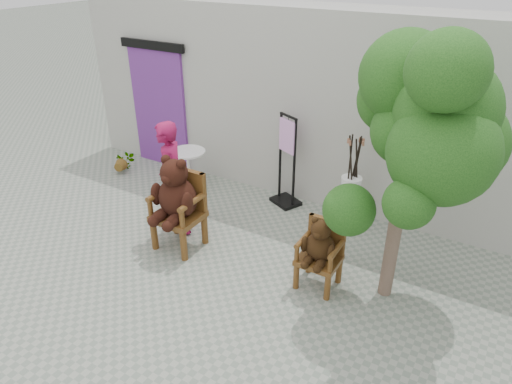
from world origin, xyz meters
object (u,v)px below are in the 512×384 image
cafe_table (189,165)px  stool_bucket (351,188)px  display_stand (287,171)px  chair_small (320,247)px  tree (430,125)px  chair_big (177,198)px  person (176,179)px

cafe_table → stool_bucket: stool_bucket is taller
display_stand → chair_small: bearing=-26.6°
chair_small → tree: bearing=17.4°
cafe_table → display_stand: size_ratio=0.47×
cafe_table → chair_big: bearing=-56.4°
chair_small → tree: (0.93, 0.29, 1.62)m
display_stand → tree: (2.23, -1.34, 1.60)m
person → display_stand: (1.01, 1.50, -0.25)m
chair_small → tree: 1.89m
chair_small → person: (-2.31, 0.13, 0.28)m
cafe_table → chair_small: bearing=-22.9°
chair_small → person: size_ratio=0.58×
display_stand → tree: 3.05m
person → stool_bucket: bearing=100.0°
person → tree: bearing=70.4°
person → tree: (3.24, 0.16, 1.35)m
stool_bucket → person: bearing=-147.5°
display_stand → tree: size_ratio=0.48×
chair_small → display_stand: display_stand is taller
cafe_table → display_stand: 1.74m
cafe_table → display_stand: bearing=12.5°
person → cafe_table: (-0.68, 1.13, -0.40)m
chair_small → stool_bucket: 1.50m
chair_small → cafe_table: chair_small is taller
chair_big → stool_bucket: size_ratio=0.94×
chair_small → person: bearing=176.7°
chair_big → tree: tree is taller
display_stand → cafe_table: bearing=-142.6°
chair_big → tree: (2.95, 0.49, 1.42)m
person → display_stand: bearing=123.8°
display_stand → stool_bucket: (1.13, -0.15, 0.06)m
chair_small → stool_bucket: bearing=96.6°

